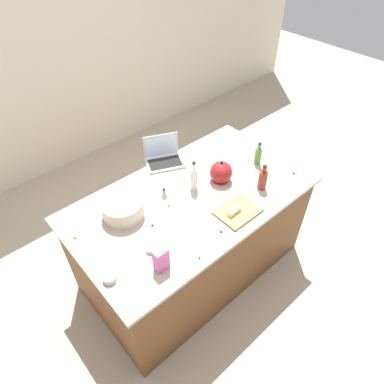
% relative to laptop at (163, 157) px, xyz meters
% --- Properties ---
extents(ground_plane, '(12.00, 12.00, 0.00)m').
position_rel_laptop_xyz_m(ground_plane, '(-0.11, -0.49, -0.95)').
color(ground_plane, '#B7A88E').
extents(wall_back, '(8.00, 0.10, 2.60)m').
position_rel_laptop_xyz_m(wall_back, '(-0.11, 1.77, 0.35)').
color(wall_back, beige).
rests_on(wall_back, ground).
extents(island_counter, '(1.88, 1.07, 0.90)m').
position_rel_laptop_xyz_m(island_counter, '(-0.11, -0.49, -0.50)').
color(island_counter, brown).
rests_on(island_counter, ground).
extents(laptop, '(0.37, 0.34, 0.22)m').
position_rel_laptop_xyz_m(laptop, '(0.00, 0.00, 0.00)').
color(laptop, '#B7B7BC').
rests_on(laptop, island_counter).
extents(mixing_bowl_large, '(0.31, 0.31, 0.13)m').
position_rel_laptop_xyz_m(mixing_bowl_large, '(-0.60, -0.31, 0.02)').
color(mixing_bowl_large, beige).
rests_on(mixing_bowl_large, island_counter).
extents(bottle_soy, '(0.07, 0.07, 0.22)m').
position_rel_laptop_xyz_m(bottle_soy, '(0.36, -0.78, 0.04)').
color(bottle_soy, maroon).
rests_on(bottle_soy, island_counter).
extents(bottle_vinegar, '(0.06, 0.06, 0.26)m').
position_rel_laptop_xyz_m(bottle_vinegar, '(-0.04, -0.43, 0.06)').
color(bottle_vinegar, white).
rests_on(bottle_vinegar, island_counter).
extents(bottle_olive, '(0.06, 0.06, 0.21)m').
position_rel_laptop_xyz_m(bottle_olive, '(0.58, -0.55, 0.04)').
color(bottle_olive, '#4C8C38').
rests_on(bottle_olive, island_counter).
extents(kettle, '(0.21, 0.18, 0.20)m').
position_rel_laptop_xyz_m(kettle, '(0.19, -0.50, 0.03)').
color(kettle, maroon).
rests_on(kettle, island_counter).
extents(cutting_board, '(0.31, 0.23, 0.02)m').
position_rel_laptop_xyz_m(cutting_board, '(0.03, -0.84, -0.04)').
color(cutting_board, '#AD7F4C').
rests_on(cutting_board, island_counter).
extents(butter_stick_left, '(0.11, 0.04, 0.04)m').
position_rel_laptop_xyz_m(butter_stick_left, '(-0.01, -0.84, -0.01)').
color(butter_stick_left, '#F4E58C').
rests_on(butter_stick_left, cutting_board).
extents(ramekin_small, '(0.08, 0.08, 0.04)m').
position_rel_laptop_xyz_m(ramekin_small, '(-0.97, -0.71, -0.03)').
color(ramekin_small, beige).
rests_on(ramekin_small, island_counter).
extents(ramekin_medium, '(0.07, 0.07, 0.04)m').
position_rel_laptop_xyz_m(ramekin_medium, '(-0.65, -0.70, -0.03)').
color(ramekin_medium, beige).
rests_on(ramekin_medium, island_counter).
extents(kitchen_timer, '(0.07, 0.07, 0.08)m').
position_rel_laptop_xyz_m(kitchen_timer, '(-0.27, -0.35, -0.01)').
color(kitchen_timer, '#B2B2B7').
rests_on(kitchen_timer, island_counter).
extents(candy_bag, '(0.09, 0.06, 0.17)m').
position_rel_laptop_xyz_m(candy_bag, '(-0.68, -0.85, 0.04)').
color(candy_bag, pink).
rests_on(candy_bag, island_counter).
extents(candy_0, '(0.02, 0.02, 0.02)m').
position_rel_laptop_xyz_m(candy_0, '(-0.19, -0.89, -0.04)').
color(candy_0, blue).
rests_on(candy_0, island_counter).
extents(candy_1, '(0.02, 0.02, 0.02)m').
position_rel_laptop_xyz_m(candy_1, '(-0.69, -0.20, -0.04)').
color(candy_1, green).
rests_on(candy_1, island_counter).
extents(candy_2, '(0.02, 0.02, 0.02)m').
position_rel_laptop_xyz_m(candy_2, '(-0.97, -0.27, -0.04)').
color(candy_2, yellow).
rests_on(candy_2, island_counter).
extents(candy_3, '(0.02, 0.02, 0.02)m').
position_rel_laptop_xyz_m(candy_3, '(-0.51, -0.53, -0.04)').
color(candy_3, blue).
rests_on(candy_3, island_counter).
extents(candy_4, '(0.02, 0.02, 0.02)m').
position_rel_laptop_xyz_m(candy_4, '(0.69, -0.84, -0.04)').
color(candy_4, red).
rests_on(candy_4, island_counter).
extents(candy_5, '(0.02, 0.02, 0.02)m').
position_rel_laptop_xyz_m(candy_5, '(-0.45, -0.95, -0.04)').
color(candy_5, blue).
rests_on(candy_5, island_counter).
extents(candy_6, '(0.02, 0.02, 0.02)m').
position_rel_laptop_xyz_m(candy_6, '(-0.31, -0.45, -0.04)').
color(candy_6, yellow).
rests_on(candy_6, island_counter).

